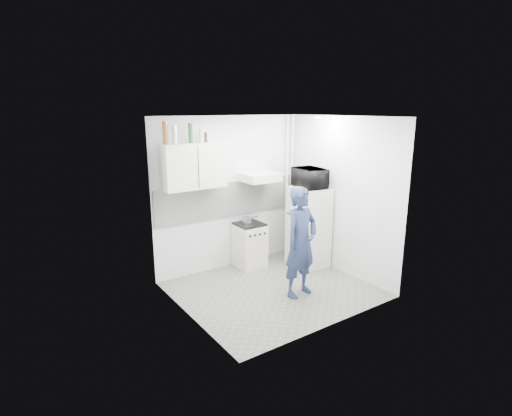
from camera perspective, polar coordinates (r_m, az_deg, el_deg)
floor at (r=6.27m, az=2.44°, el=-11.56°), size 2.80×2.80×0.00m
ceiling at (r=5.66m, az=2.72°, el=12.92°), size 2.80×2.80×0.00m
wall_back at (r=6.84m, az=-3.76°, el=2.13°), size 2.80×0.00×2.80m
wall_left at (r=5.14m, az=-10.00°, el=-2.12°), size 0.00×2.60×2.60m
wall_right at (r=6.75m, az=12.10°, el=1.68°), size 0.00×2.60×2.60m
person at (r=5.86m, az=6.43°, el=-4.87°), size 0.65×0.48×1.64m
stove at (r=7.01m, az=-0.92°, el=-5.39°), size 0.47×0.47×0.75m
fridge at (r=7.00m, az=7.50°, el=-2.72°), size 0.63×0.63×1.41m
stove_top at (r=6.89m, az=-0.94°, el=-2.32°), size 0.45×0.45×0.03m
saucepan at (r=6.93m, az=-1.31°, el=-1.69°), size 0.17×0.17×0.09m
microwave at (r=6.80m, az=7.73°, el=4.29°), size 0.64×0.48×0.33m
bottle_a at (r=6.02m, az=-12.84°, el=10.42°), size 0.08×0.08×0.33m
bottle_b at (r=6.08m, az=-11.56°, el=10.25°), size 0.07×0.07×0.27m
bottle_d at (r=6.18m, az=-9.35°, el=10.52°), size 0.07×0.07×0.30m
canister_a at (r=6.27m, az=-7.78°, el=10.18°), size 0.08×0.08×0.20m
canister_b at (r=6.29m, az=-7.35°, el=9.99°), size 0.08×0.08×0.15m
upper_cabinet at (r=6.25m, az=-8.95°, el=5.96°), size 1.00×0.35×0.70m
range_hood at (r=6.83m, az=0.54°, el=4.44°), size 0.60×0.50×0.14m
backsplash at (r=6.85m, az=-3.68°, el=1.29°), size 2.74×0.03×0.60m
pipe_a at (r=7.52m, az=5.10°, el=3.19°), size 0.05×0.05×2.60m
pipe_b at (r=7.44m, az=4.39°, el=3.09°), size 0.04×0.04×2.60m
ceiling_spot_fixture at (r=6.46m, az=8.87°, el=12.65°), size 0.10×0.10×0.02m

